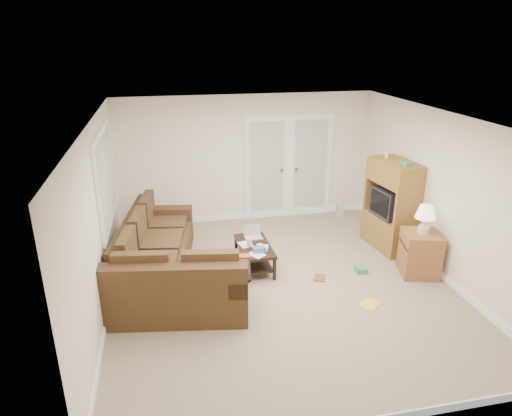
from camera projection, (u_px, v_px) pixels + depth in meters
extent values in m
plane|color=gray|center=(281.00, 285.00, 6.90)|extent=(5.50, 5.50, 0.00)
cube|color=white|center=(285.00, 119.00, 6.00)|extent=(5.00, 5.50, 0.02)
cube|color=white|center=(98.00, 222.00, 5.97)|extent=(0.02, 5.50, 2.50)
cube|color=white|center=(442.00, 196.00, 6.93)|extent=(0.02, 5.50, 2.50)
cube|color=white|center=(247.00, 159.00, 8.96)|extent=(5.00, 0.02, 2.50)
cube|color=white|center=(365.00, 319.00, 3.93)|extent=(5.00, 0.02, 2.50)
cube|color=silver|center=(267.00, 169.00, 9.09)|extent=(0.90, 0.04, 2.13)
cube|color=silver|center=(310.00, 167.00, 9.26)|extent=(0.90, 0.04, 2.13)
cube|color=silver|center=(267.00, 167.00, 9.05)|extent=(0.68, 0.02, 1.80)
cube|color=silver|center=(310.00, 165.00, 9.22)|extent=(0.68, 0.02, 1.80)
cube|color=silver|center=(105.00, 178.00, 6.78)|extent=(0.04, 1.92, 1.42)
cube|color=silver|center=(107.00, 178.00, 6.79)|extent=(0.02, 1.74, 1.24)
cube|color=#48301B|center=(158.00, 257.00, 7.27)|extent=(1.30, 2.50, 0.44)
cube|color=#48301B|center=(133.00, 233.00, 7.09)|extent=(0.63, 2.39, 0.45)
cube|color=#48301B|center=(165.00, 213.00, 8.14)|extent=(0.96, 0.39, 0.23)
cube|color=#4E371F|center=(161.00, 241.00, 7.17)|extent=(0.98, 2.35, 0.12)
cube|color=#48301B|center=(179.00, 297.00, 6.18)|extent=(1.99, 1.22, 0.44)
cube|color=#48301B|center=(173.00, 281.00, 5.70)|extent=(1.88, 0.54, 0.45)
cube|color=#48301B|center=(238.00, 274.00, 6.09)|extent=(0.39, 0.96, 0.23)
cube|color=#4E371F|center=(178.00, 276.00, 6.15)|extent=(1.84, 0.89, 0.12)
cube|color=black|center=(238.00, 265.00, 6.05)|extent=(0.46, 0.87, 0.03)
cube|color=red|center=(238.00, 256.00, 6.25)|extent=(0.35, 0.18, 0.02)
cube|color=black|center=(254.00, 246.00, 7.28)|extent=(0.52, 1.00, 0.04)
cube|color=black|center=(254.00, 260.00, 7.36)|extent=(0.44, 0.93, 0.03)
cylinder|color=silver|center=(249.00, 242.00, 7.18)|extent=(0.08, 0.08, 0.14)
cylinder|color=red|center=(249.00, 235.00, 7.13)|extent=(0.01, 0.01, 0.13)
cube|color=#365FB2|center=(259.00, 250.00, 7.01)|extent=(0.20, 0.11, 0.08)
cube|color=white|center=(256.00, 247.00, 7.19)|extent=(0.34, 0.55, 0.00)
cube|color=olive|center=(389.00, 231.00, 8.04)|extent=(0.66, 1.04, 0.59)
cube|color=olive|center=(395.00, 173.00, 7.65)|extent=(0.66, 1.04, 0.39)
cube|color=black|center=(391.00, 203.00, 7.84)|extent=(0.54, 0.64, 0.49)
cube|color=black|center=(379.00, 203.00, 7.76)|extent=(0.07, 0.51, 0.39)
cube|color=#3F8B4D|center=(406.00, 163.00, 7.36)|extent=(0.14, 0.19, 0.06)
cylinder|color=silver|center=(387.00, 154.00, 7.82)|extent=(0.07, 0.07, 0.12)
cube|color=#905B34|center=(420.00, 254.00, 7.09)|extent=(0.66, 0.66, 0.70)
cylinder|color=beige|center=(423.00, 230.00, 6.95)|extent=(0.17, 0.17, 0.11)
cylinder|color=beige|center=(424.00, 222.00, 6.90)|extent=(0.03, 0.03, 0.15)
cone|color=white|center=(426.00, 212.00, 6.84)|extent=(0.30, 0.30, 0.20)
cube|color=silver|center=(340.00, 209.00, 9.45)|extent=(0.14, 0.12, 0.29)
cube|color=yellow|center=(370.00, 304.00, 6.41)|extent=(0.37, 0.35, 0.01)
cube|color=#3F8B4D|center=(361.00, 269.00, 7.27)|extent=(0.17, 0.22, 0.08)
imported|color=brown|center=(314.00, 277.00, 7.10)|extent=(0.25, 0.28, 0.02)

